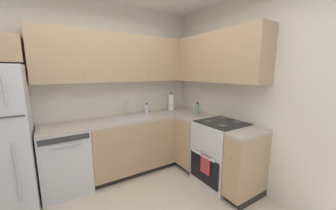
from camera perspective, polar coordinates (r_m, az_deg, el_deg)
wall_back at (r=3.19m, az=-21.09°, el=3.99°), size 3.51×0.05×2.65m
wall_right at (r=2.78m, az=25.46°, el=2.90°), size 0.05×3.34×2.65m
dishwasher at (r=3.04m, az=-28.52°, el=-14.30°), size 0.60×0.63×0.87m
lower_cabinets_back at (r=3.22m, az=-10.90°, el=-11.79°), size 1.31×0.62×0.87m
countertop_back at (r=3.08m, az=-11.19°, el=-4.00°), size 2.51×0.60×0.03m
lower_cabinets_right at (r=3.03m, az=13.32°, el=-13.28°), size 0.62×1.28×0.87m
countertop_right at (r=2.88m, az=13.64°, el=-5.04°), size 0.60×1.28×0.03m
oven_range at (r=2.94m, az=15.62°, el=-13.65°), size 0.68×0.62×1.06m
upper_cabinets_back at (r=3.08m, az=-15.63°, el=13.44°), size 2.19×0.34×0.71m
upper_cabinets_right at (r=3.07m, az=12.78°, el=13.57°), size 0.32×1.83×0.71m
sink at (r=3.05m, az=-11.12°, el=-4.55°), size 0.60×0.40×0.10m
faucet at (r=3.21m, az=-12.53°, el=-0.45°), size 0.07×0.16×0.25m
soap_bottle at (r=3.36m, az=-6.47°, el=-1.03°), size 0.07×0.07×0.18m
paper_towel_roll at (r=3.58m, az=0.98°, el=0.83°), size 0.11×0.11×0.35m
oil_bottle at (r=3.12m, az=8.84°, el=-1.39°), size 0.07×0.07×0.23m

